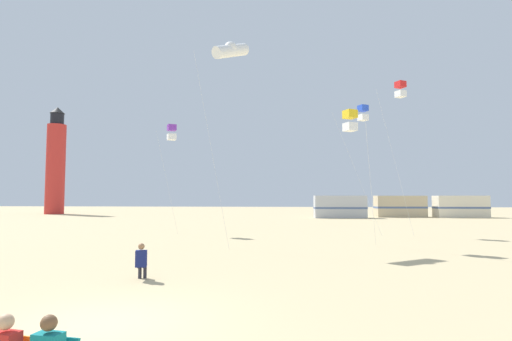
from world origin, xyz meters
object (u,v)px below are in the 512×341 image
object	(u,v)px
kite_box_violet	(172,132)
kite_flyer_standing	(142,260)
lighthouse_distant	(56,164)
kite_box_gold	(350,121)
rv_van_tan	(400,206)
rv_van_cream	(461,207)
kite_box_blue	(363,113)
kite_box_scarlet	(400,90)
rv_van_silver	(340,207)
kite_tube_white	(231,50)

from	to	relation	value
kite_box_violet	kite_flyer_standing	bearing A→B (deg)	-75.67
kite_box_violet	lighthouse_distant	world-z (taller)	lighthouse_distant
kite_box_gold	kite_flyer_standing	bearing A→B (deg)	-130.02
rv_van_tan	rv_van_cream	xyz separation A→B (m)	(7.47, -0.58, 0.00)
kite_box_blue	kite_box_scarlet	xyz separation A→B (m)	(2.56, -0.68, 1.52)
rv_van_tan	kite_box_scarlet	bearing A→B (deg)	-108.03
rv_van_silver	rv_van_cream	size ratio (longest dim) A/B	1.00
kite_box_gold	kite_box_blue	bearing A→B (deg)	75.41
kite_box_gold	rv_van_silver	world-z (taller)	kite_box_gold
lighthouse_distant	rv_van_tan	world-z (taller)	lighthouse_distant
kite_flyer_standing	rv_van_tan	bearing A→B (deg)	-127.36
lighthouse_distant	rv_van_silver	distance (m)	44.03
kite_tube_white	kite_box_scarlet	distance (m)	13.30
kite_tube_white	kite_box_blue	bearing A→B (deg)	41.55
kite_box_violet	rv_van_tan	xyz separation A→B (m)	(23.04, 25.86, -6.01)
kite_box_blue	kite_box_gold	bearing A→B (deg)	-104.59
kite_tube_white	kite_box_violet	bearing A→B (deg)	129.68
rv_van_tan	rv_van_cream	distance (m)	7.49
kite_tube_white	kite_box_blue	size ratio (longest dim) A/B	1.24
kite_flyer_standing	rv_van_cream	xyz separation A→B (m)	(26.35, 41.55, 0.78)
kite_box_gold	kite_box_violet	bearing A→B (deg)	150.39
rv_van_silver	rv_van_tan	bearing A→B (deg)	18.45
rv_van_cream	kite_box_blue	bearing A→B (deg)	-126.84
kite_box_blue	rv_van_cream	xyz separation A→B (m)	(16.36, 24.13, -7.43)
kite_box_blue	kite_tube_white	bearing A→B (deg)	-138.45
kite_box_gold	lighthouse_distant	distance (m)	54.75
kite_box_gold	lighthouse_distant	bearing A→B (deg)	137.08
rv_van_silver	rv_van_tan	size ratio (longest dim) A/B	0.99
kite_flyer_standing	lighthouse_distant	size ratio (longest dim) A/B	0.07
kite_box_blue	kite_box_violet	bearing A→B (deg)	-175.36
kite_box_blue	lighthouse_distant	size ratio (longest dim) A/B	0.56
kite_flyer_standing	kite_box_scarlet	distance (m)	23.08
rv_van_tan	rv_van_cream	bearing A→B (deg)	-8.45
rv_van_tan	rv_van_cream	size ratio (longest dim) A/B	1.01
kite_box_violet	rv_van_cream	distance (m)	40.07
kite_box_violet	kite_box_scarlet	world-z (taller)	kite_box_scarlet
rv_van_tan	kite_box_violet	bearing A→B (deg)	-135.73
kite_tube_white	kite_box_scarlet	world-z (taller)	kite_tube_white
rv_van_cream	kite_box_violet	bearing A→B (deg)	-143.06
kite_box_violet	lighthouse_distant	distance (m)	41.36
kite_tube_white	rv_van_silver	distance (m)	32.18
kite_box_scarlet	lighthouse_distant	world-z (taller)	lighthouse_distant
kite_box_scarlet	rv_van_tan	size ratio (longest dim) A/B	1.66
lighthouse_distant	kite_box_blue	bearing A→B (deg)	-34.77
kite_tube_white	lighthouse_distant	distance (m)	49.98
rv_van_silver	rv_van_cream	xyz separation A→B (m)	(15.67, 2.61, 0.00)
kite_box_scarlet	kite_box_violet	bearing A→B (deg)	-178.38
lighthouse_distant	kite_flyer_standing	bearing A→B (deg)	-55.42
rv_van_cream	kite_box_scarlet	bearing A→B (deg)	-121.79
kite_tube_white	kite_box_gold	size ratio (longest dim) A/B	1.60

